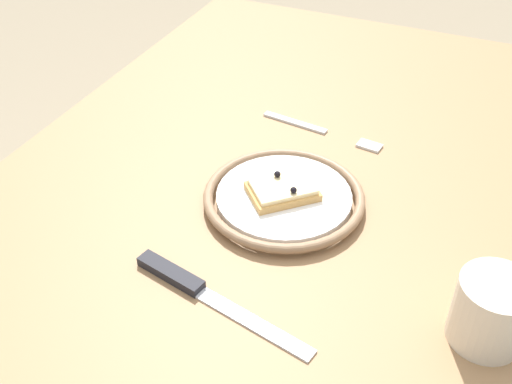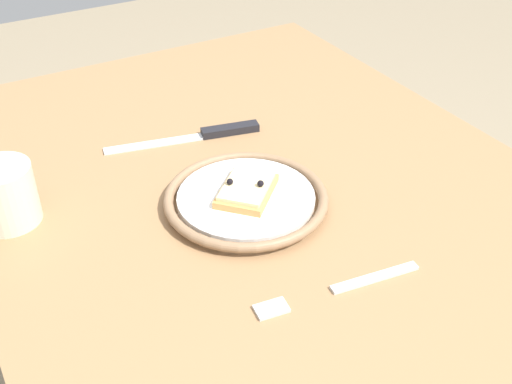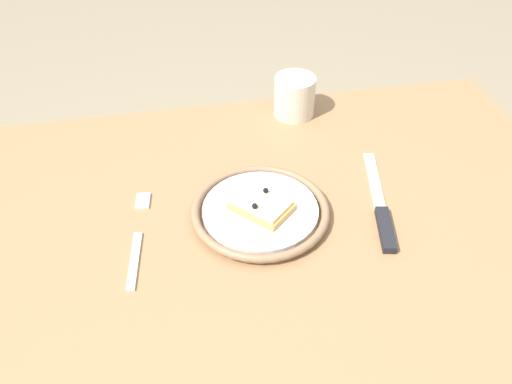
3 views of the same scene
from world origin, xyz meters
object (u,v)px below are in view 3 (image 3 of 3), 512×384
plate (260,211)px  knife (382,215)px  dining_table (232,277)px  pizza_slice_near (261,205)px  cup (294,96)px  fork (138,237)px

plate → knife: 0.19m
dining_table → knife: 0.26m
pizza_slice_near → cup: cup is taller
plate → knife: plate is taller
pizza_slice_near → knife: bearing=-11.4°
plate → dining_table: bearing=-143.8°
dining_table → pizza_slice_near: (0.06, 0.04, 0.11)m
pizza_slice_near → cup: (0.12, 0.28, 0.02)m
knife → plate: bearing=168.1°
dining_table → pizza_slice_near: bearing=34.3°
pizza_slice_near → knife: pizza_slice_near is taller
pizza_slice_near → knife: size_ratio=0.45×
knife → dining_table: bearing=-179.9°
fork → cup: size_ratio=2.56×
plate → cup: size_ratio=2.74×
plate → fork: bearing=-176.7°
pizza_slice_near → fork: bearing=-177.3°
fork → pizza_slice_near: bearing=2.7°
plate → pizza_slice_near: 0.01m
dining_table → cup: cup is taller
plate → fork: size_ratio=1.07×
pizza_slice_near → cup: size_ratio=1.36×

